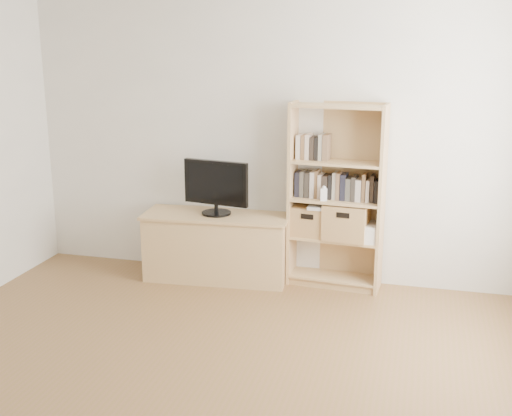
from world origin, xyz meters
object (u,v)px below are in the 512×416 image
(baby_monitor, at_px, (324,195))
(laptop, at_px, (329,207))
(bookshelf, at_px, (336,197))
(basket_right, at_px, (347,221))
(basket_left, at_px, (311,220))
(television, at_px, (216,188))
(tv_stand, at_px, (217,247))

(baby_monitor, relative_size, laptop, 0.31)
(bookshelf, xyz_separation_m, basket_right, (0.10, -0.01, -0.20))
(basket_left, height_order, basket_right, basket_right)
(television, xyz_separation_m, basket_left, (0.84, 0.11, -0.27))
(bookshelf, relative_size, television, 2.64)
(basket_left, xyz_separation_m, laptop, (0.16, -0.03, 0.14))
(laptop, bearing_deg, basket_left, 170.70)
(bookshelf, bearing_deg, tv_stand, -170.48)
(basket_right, xyz_separation_m, laptop, (-0.15, -0.00, 0.12))
(tv_stand, distance_m, baby_monitor, 1.10)
(television, bearing_deg, basket_right, 13.52)
(television, height_order, baby_monitor, television)
(tv_stand, xyz_separation_m, laptop, (0.99, 0.08, 0.43))
(basket_right, distance_m, laptop, 0.19)
(baby_monitor, bearing_deg, laptop, 45.93)
(tv_stand, xyz_separation_m, basket_right, (1.15, 0.08, 0.31))
(television, xyz_separation_m, basket_right, (1.15, 0.08, -0.24))
(laptop, bearing_deg, tv_stand, -175.04)
(bookshelf, xyz_separation_m, basket_left, (-0.21, 0.01, -0.23))
(basket_left, bearing_deg, laptop, -3.27)
(bookshelf, bearing_deg, baby_monitor, -135.00)
(bookshelf, distance_m, television, 1.05)
(bookshelf, relative_size, basket_left, 5.13)
(tv_stand, xyz_separation_m, bookshelf, (1.05, 0.09, 0.51))
(television, distance_m, laptop, 1.00)
(tv_stand, distance_m, bookshelf, 1.17)
(basket_right, bearing_deg, tv_stand, -170.14)
(laptop, bearing_deg, basket_right, 1.71)
(tv_stand, height_order, laptop, laptop)
(baby_monitor, bearing_deg, tv_stand, 168.27)
(basket_left, bearing_deg, bookshelf, 3.26)
(laptop, bearing_deg, television, -175.04)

